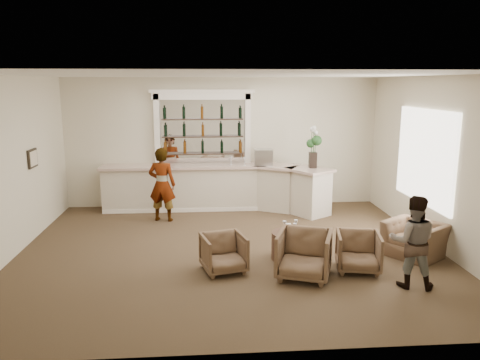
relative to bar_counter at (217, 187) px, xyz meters
name	(u,v)px	position (x,y,z in m)	size (l,w,h in m)	color
ground	(230,250)	(0.16, -3.00, -0.57)	(8.00, 8.00, 0.00)	brown
room_shell	(236,125)	(0.33, -2.29, 1.77)	(8.04, 7.02, 3.32)	beige
bar_counter	(217,187)	(0.00, 0.00, 0.00)	(5.72, 1.80, 1.14)	beige
back_bar_alcove	(203,128)	(-0.34, 0.41, 1.46)	(2.64, 0.25, 3.00)	white
cocktail_table	(291,245)	(1.25, -3.50, -0.32)	(0.71, 0.71, 0.50)	#4B3120
sommelier	(162,185)	(-1.29, -0.88, 0.29)	(0.63, 0.41, 1.72)	gray
guest	(413,242)	(2.91, -4.82, 0.16)	(0.72, 0.56, 1.48)	gray
armchair_left	(224,253)	(0.00, -3.99, -0.25)	(0.70, 0.72, 0.65)	brown
armchair_center	(304,255)	(1.31, -4.35, -0.18)	(0.84, 0.87, 0.79)	brown
armchair_right	(358,252)	(2.29, -4.13, -0.24)	(0.72, 0.74, 0.67)	brown
armchair_far	(415,239)	(3.56, -3.53, -0.26)	(0.98, 0.86, 0.64)	brown
espresso_machine	(263,157)	(1.17, -0.01, 0.76)	(0.45, 0.38, 0.39)	silver
flower_vase	(313,145)	(2.31, -0.51, 1.13)	(0.27, 0.27, 1.01)	black
wine_glass_bar_left	(245,161)	(0.70, -0.05, 0.67)	(0.07, 0.07, 0.21)	white
wine_glass_bar_right	(231,161)	(0.36, 0.06, 0.67)	(0.07, 0.07, 0.21)	white
wine_glass_tbl_a	(284,227)	(1.13, -3.47, 0.03)	(0.07, 0.07, 0.21)	white
wine_glass_tbl_b	(296,225)	(1.35, -3.42, 0.03)	(0.07, 0.07, 0.21)	white
wine_glass_tbl_c	(295,229)	(1.29, -3.63, 0.03)	(0.07, 0.07, 0.21)	white
napkin_holder	(289,227)	(1.23, -3.36, -0.01)	(0.08, 0.08, 0.12)	white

